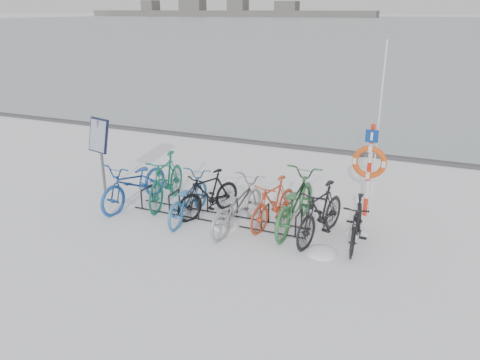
# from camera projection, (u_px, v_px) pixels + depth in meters

# --- Properties ---
(ground) EXTENTS (900.00, 900.00, 0.00)m
(ground) POSITION_uv_depth(u_px,v_px,m) (218.00, 218.00, 10.15)
(ground) COLOR white
(ground) RESTS_ON ground
(ice_sheet) EXTENTS (400.00, 298.00, 0.02)m
(ice_sheet) POSITION_uv_depth(u_px,v_px,m) (433.00, 24.00, 144.33)
(ice_sheet) COLOR #9CA9B0
(ice_sheet) RESTS_ON ground
(quay_edge) EXTENTS (400.00, 0.25, 0.10)m
(quay_edge) POSITION_uv_depth(u_px,v_px,m) (295.00, 147.00, 15.24)
(quay_edge) COLOR #3F3F42
(quay_edge) RESTS_ON ground
(bike_rack) EXTENTS (4.00, 0.48, 0.46)m
(bike_rack) POSITION_uv_depth(u_px,v_px,m) (218.00, 211.00, 10.09)
(bike_rack) COLOR black
(bike_rack) RESTS_ON ground
(info_board) EXTENTS (0.66, 0.38, 1.85)m
(info_board) POSITION_uv_depth(u_px,v_px,m) (99.00, 140.00, 11.18)
(info_board) COLOR #595B5E
(info_board) RESTS_ON ground
(lifebuoy_station) EXTENTS (0.72, 0.22, 3.72)m
(lifebuoy_station) POSITION_uv_depth(u_px,v_px,m) (370.00, 162.00, 9.82)
(lifebuoy_station) COLOR red
(lifebuoy_station) RESTS_ON ground
(shoreline) EXTENTS (180.00, 12.00, 9.50)m
(shoreline) POSITION_uv_depth(u_px,v_px,m) (219.00, 12.00, 278.65)
(shoreline) COLOR #4E4E4E
(shoreline) RESTS_ON ground
(bike_0) EXTENTS (1.00, 2.22, 1.12)m
(bike_0) POSITION_uv_depth(u_px,v_px,m) (135.00, 181.00, 10.71)
(bike_0) COLOR #1E4E9F
(bike_0) RESTS_ON ground
(bike_1) EXTENTS (0.86, 2.06, 1.20)m
(bike_1) POSITION_uv_depth(u_px,v_px,m) (166.00, 179.00, 10.78)
(bike_1) COLOR #166955
(bike_1) RESTS_ON ground
(bike_2) EXTENTS (0.78, 1.94, 1.00)m
(bike_2) POSITION_uv_depth(u_px,v_px,m) (188.00, 196.00, 10.04)
(bike_2) COLOR teal
(bike_2) RESTS_ON ground
(bike_3) EXTENTS (1.14, 1.75, 1.02)m
(bike_3) POSITION_uv_depth(u_px,v_px,m) (209.00, 192.00, 10.20)
(bike_3) COLOR black
(bike_3) RESTS_ON ground
(bike_4) EXTENTS (0.95, 2.09, 1.06)m
(bike_4) POSITION_uv_depth(u_px,v_px,m) (237.00, 204.00, 9.56)
(bike_4) COLOR gray
(bike_4) RESTS_ON ground
(bike_5) EXTENTS (0.87, 1.78, 1.03)m
(bike_5) POSITION_uv_depth(u_px,v_px,m) (274.00, 201.00, 9.71)
(bike_5) COLOR #BC4022
(bike_5) RESTS_ON ground
(bike_6) EXTENTS (0.85, 2.26, 1.17)m
(bike_6) POSITION_uv_depth(u_px,v_px,m) (295.00, 200.00, 9.59)
(bike_6) COLOR #2F6B3B
(bike_6) RESTS_ON ground
(bike_7) EXTENTS (0.95, 1.97, 1.14)m
(bike_7) POSITION_uv_depth(u_px,v_px,m) (321.00, 211.00, 9.11)
(bike_7) COLOR black
(bike_7) RESTS_ON ground
(bike_8) EXTENTS (0.54, 1.65, 0.98)m
(bike_8) POSITION_uv_depth(u_px,v_px,m) (357.00, 221.00, 8.87)
(bike_8) COLOR black
(bike_8) RESTS_ON ground
(snow_drifts) EXTENTS (4.45, 1.91, 0.21)m
(snow_drifts) POSITION_uv_depth(u_px,v_px,m) (267.00, 230.00, 9.62)
(snow_drifts) COLOR white
(snow_drifts) RESTS_ON ground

